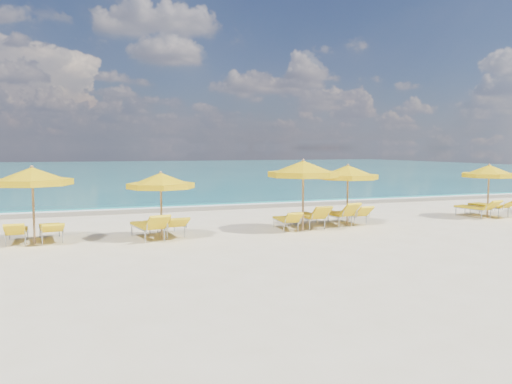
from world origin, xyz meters
name	(u,v)px	position (x,y,z in m)	size (l,w,h in m)	color
ground_plane	(271,232)	(0.00, 0.00, 0.00)	(120.00, 120.00, 0.00)	beige
ocean	(130,170)	(0.00, 48.00, 0.00)	(120.00, 80.00, 0.30)	#15777A
wet_sand_band	(214,207)	(0.00, 7.40, 0.00)	(120.00, 2.60, 0.01)	tan
foam_line	(210,205)	(0.00, 8.20, 0.00)	(120.00, 1.20, 0.03)	white
whitecap_near	(79,193)	(-6.00, 17.00, 0.00)	(14.00, 0.36, 0.05)	white
whitecap_far	(256,181)	(8.00, 24.00, 0.00)	(18.00, 0.30, 0.05)	white
umbrella_2	(32,177)	(-7.25, 0.33, 1.95)	(2.33, 2.33, 2.28)	#A98154
umbrella_3	(161,181)	(-3.65, -0.17, 1.77)	(2.21, 2.21, 2.08)	#A98154
umbrella_4	(303,170)	(1.09, -0.16, 2.06)	(3.03, 3.03, 2.42)	#A98154
umbrella_5	(348,173)	(3.15, 0.47, 1.89)	(2.85, 2.85, 2.22)	#A98154
umbrella_6	(489,172)	(9.41, 0.26, 1.84)	(2.80, 2.80, 2.16)	#A98154
lounger_2_left	(17,236)	(-7.75, 0.66, 0.21)	(0.62, 1.72, 0.72)	#A5A8AD
lounger_2_right	(51,233)	(-6.82, 0.71, 0.23)	(0.83, 1.99, 0.69)	#A5A8AD
lounger_3_left	(148,231)	(-4.03, 0.03, 0.24)	(1.03, 2.05, 0.88)	#A5A8AD
lounger_3_right	(171,228)	(-3.26, 0.40, 0.23)	(0.77, 1.97, 0.73)	#A5A8AD
lounger_4_left	(286,224)	(0.63, 0.21, 0.20)	(0.66, 1.70, 0.72)	#A5A8AD
lounger_4_right	(309,220)	(1.60, 0.43, 0.24)	(0.72, 1.94, 0.88)	#A5A8AD
lounger_5_left	(334,218)	(2.72, 0.66, 0.24)	(1.02, 1.99, 0.91)	#A5A8AD
lounger_5_right	(352,217)	(3.53, 0.75, 0.21)	(0.64, 1.72, 0.75)	#A5A8AD
lounger_6_left	(474,211)	(8.99, 0.53, 0.23)	(0.88, 1.91, 0.80)	#A5A8AD
lounger_6_right	(490,210)	(9.93, 0.65, 0.24)	(0.96, 2.15, 0.78)	#A5A8AD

